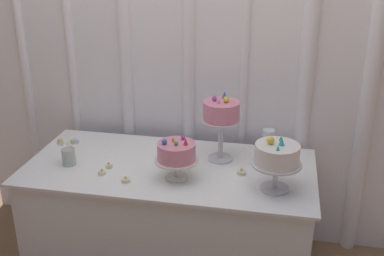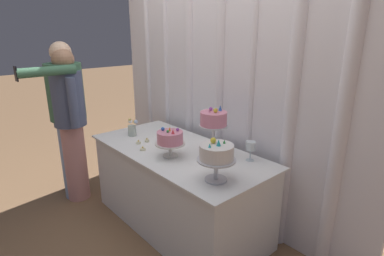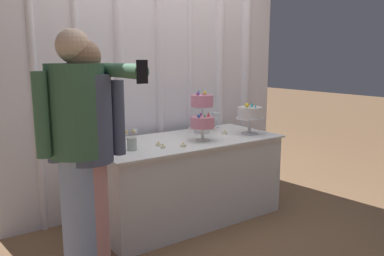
% 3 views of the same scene
% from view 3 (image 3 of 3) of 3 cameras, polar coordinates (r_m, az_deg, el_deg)
% --- Properties ---
extents(ground_plane, '(24.00, 24.00, 0.00)m').
position_cam_3_polar(ground_plane, '(3.55, 0.11, -13.57)').
color(ground_plane, '#846042').
extents(draped_curtain, '(2.99, 0.17, 2.63)m').
position_cam_3_polar(draped_curtain, '(3.77, -4.39, 9.80)').
color(draped_curtain, white).
rests_on(draped_curtain, ground_plane).
extents(cake_table, '(1.68, 0.80, 0.73)m').
position_cam_3_polar(cake_table, '(3.50, -0.83, -7.51)').
color(cake_table, white).
rests_on(cake_table, ground_plane).
extents(cake_display_leftmost, '(0.24, 0.24, 0.25)m').
position_cam_3_polar(cake_display_leftmost, '(3.30, 1.57, 0.66)').
color(cake_display_leftmost, silver).
rests_on(cake_display_leftmost, cake_table).
extents(cake_display_center, '(0.23, 0.23, 0.41)m').
position_cam_3_polar(cake_display_center, '(3.63, 1.48, 3.70)').
color(cake_display_center, silver).
rests_on(cake_display_center, cake_table).
extents(cake_display_rightmost, '(0.26, 0.26, 0.30)m').
position_cam_3_polar(cake_display_rightmost, '(3.62, 8.59, 2.07)').
color(cake_display_rightmost, silver).
rests_on(cake_display_rightmost, cake_table).
extents(wine_glass, '(0.07, 0.07, 0.16)m').
position_cam_3_polar(wine_glass, '(3.93, 3.52, 1.70)').
color(wine_glass, silver).
rests_on(wine_glass, cake_table).
extents(flower_vase, '(0.13, 0.08, 0.16)m').
position_cam_3_polar(flower_vase, '(3.02, -8.97, -1.90)').
color(flower_vase, '#B2C1B2').
rests_on(flower_vase, cake_table).
extents(tealight_far_left, '(0.04, 0.04, 0.04)m').
position_cam_3_polar(tealight_far_left, '(3.07, -4.36, -2.79)').
color(tealight_far_left, beige).
rests_on(tealight_far_left, cake_table).
extents(tealight_near_left, '(0.04, 0.04, 0.04)m').
position_cam_3_polar(tealight_near_left, '(3.15, -5.00, -2.46)').
color(tealight_near_left, beige).
rests_on(tealight_near_left, cake_table).
extents(tealight_near_right, '(0.05, 0.05, 0.03)m').
position_cam_3_polar(tealight_near_right, '(3.11, -1.31, -2.63)').
color(tealight_near_right, beige).
rests_on(tealight_near_right, cake_table).
extents(tealight_far_right, '(0.05, 0.05, 0.04)m').
position_cam_3_polar(tealight_far_right, '(3.63, 4.85, -0.74)').
color(tealight_far_right, beige).
rests_on(tealight_far_right, cake_table).
extents(guest_man_dark_suit, '(0.47, 0.35, 1.55)m').
position_cam_3_polar(guest_man_dark_suit, '(2.46, -15.14, -3.78)').
color(guest_man_dark_suit, '#D6938E').
rests_on(guest_man_dark_suit, ground_plane).
extents(guest_girl_blue_dress, '(0.51, 0.66, 1.61)m').
position_cam_3_polar(guest_girl_blue_dress, '(2.44, -16.42, -3.31)').
color(guest_girl_blue_dress, '#93ADD6').
rests_on(guest_girl_blue_dress, ground_plane).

